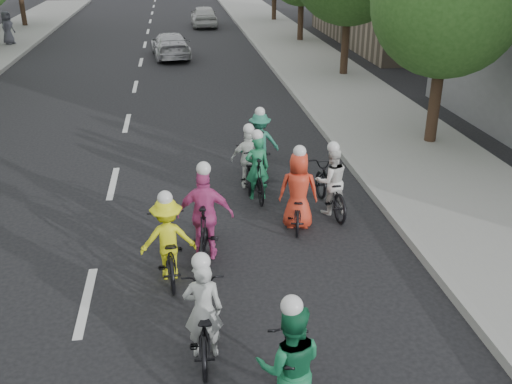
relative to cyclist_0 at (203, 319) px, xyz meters
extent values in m
plane|color=black|center=(-1.87, 1.48, -0.55)|extent=(120.00, 120.00, 0.00)
cube|color=gray|center=(6.13, 11.48, -0.47)|extent=(4.00, 80.00, 0.15)
cube|color=#999993|center=(4.18, 11.48, -0.46)|extent=(0.18, 80.00, 0.18)
cylinder|color=black|center=(-10.07, 34.48, 0.70)|extent=(0.32, 0.32, 2.48)
cylinder|color=black|center=(6.93, 8.08, 0.59)|extent=(0.32, 0.32, 2.27)
sphere|color=#27531B|center=(6.93, 8.08, 3.43)|extent=(4.00, 4.00, 4.00)
cylinder|color=black|center=(6.93, 17.08, 0.70)|extent=(0.32, 0.32, 2.48)
cylinder|color=black|center=(6.93, 26.08, 0.59)|extent=(0.32, 0.32, 2.27)
cylinder|color=black|center=(6.93, 35.08, 0.70)|extent=(0.32, 0.32, 2.48)
imported|color=black|center=(0.00, 0.02, -0.08)|extent=(0.73, 1.83, 0.94)
imported|color=#B9BDBA|center=(0.00, -0.08, 0.21)|extent=(0.57, 0.39, 1.51)
sphere|color=silver|center=(0.00, -0.08, 0.98)|extent=(0.26, 0.26, 0.26)
imported|color=black|center=(0.95, -1.37, -0.01)|extent=(0.80, 1.86, 1.08)
imported|color=#186C43|center=(0.95, -1.47, 0.30)|extent=(0.92, 0.77, 1.69)
sphere|color=silver|center=(0.95, -1.47, 1.16)|extent=(0.26, 0.26, 0.26)
imported|color=black|center=(-0.49, 2.18, -0.05)|extent=(0.77, 1.92, 0.99)
imported|color=yellow|center=(-0.49, 2.08, 0.20)|extent=(1.00, 0.61, 1.49)
sphere|color=silver|center=(-0.49, 2.08, 0.97)|extent=(0.26, 0.26, 0.26)
imported|color=black|center=(0.19, 2.74, 0.02)|extent=(0.83, 1.96, 1.14)
imported|color=#D74C9A|center=(0.19, 2.64, 0.33)|extent=(1.09, 0.59, 1.76)
sphere|color=silver|center=(0.19, 2.64, 1.23)|extent=(0.26, 0.26, 0.26)
imported|color=black|center=(2.13, 3.74, -0.11)|extent=(0.88, 1.72, 0.86)
imported|color=red|center=(2.13, 3.64, 0.27)|extent=(0.88, 0.66, 1.62)
sphere|color=silver|center=(2.13, 3.64, 1.10)|extent=(0.26, 0.26, 0.26)
imported|color=black|center=(1.50, 5.24, -0.03)|extent=(0.55, 1.72, 1.02)
imported|color=#227C4E|center=(1.50, 5.14, 0.20)|extent=(0.56, 0.38, 1.49)
sphere|color=silver|center=(1.50, 5.14, 0.97)|extent=(0.26, 0.26, 0.26)
imported|color=black|center=(2.96, 4.29, -0.04)|extent=(0.82, 1.99, 1.02)
imported|color=white|center=(2.96, 4.19, 0.19)|extent=(0.76, 0.61, 1.48)
sphere|color=silver|center=(2.96, 4.19, 0.95)|extent=(0.26, 0.26, 0.26)
imported|color=black|center=(1.81, 7.00, 0.01)|extent=(0.55, 1.85, 1.11)
imported|color=#297B61|center=(1.81, 6.90, 0.21)|extent=(0.98, 0.58, 1.51)
sphere|color=silver|center=(1.81, 6.90, 0.98)|extent=(0.26, 0.26, 0.26)
imported|color=black|center=(1.39, 5.90, -0.10)|extent=(0.76, 1.74, 0.89)
imported|color=white|center=(1.39, 5.80, 0.17)|extent=(0.87, 0.43, 1.43)
sphere|color=silver|center=(1.39, 5.80, 0.91)|extent=(0.26, 0.26, 0.26)
imported|color=#B9B9BE|center=(-0.43, 22.48, 0.06)|extent=(2.15, 4.36, 1.22)
imported|color=silver|center=(1.84, 33.25, 0.15)|extent=(1.67, 4.10, 1.40)
imported|color=#535260|center=(-9.18, 26.85, 0.47)|extent=(0.85, 1.00, 1.74)
camera|label=1|loc=(-0.18, -6.66, 4.92)|focal=40.00mm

